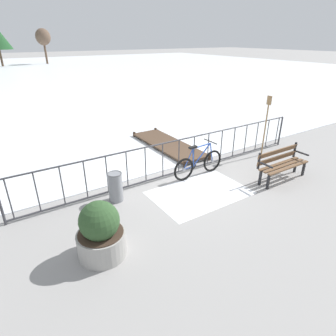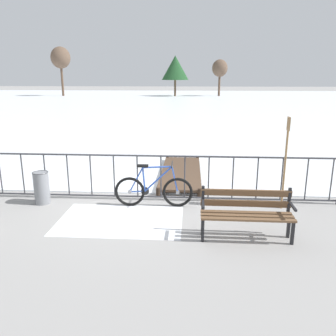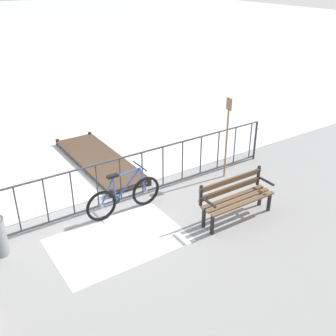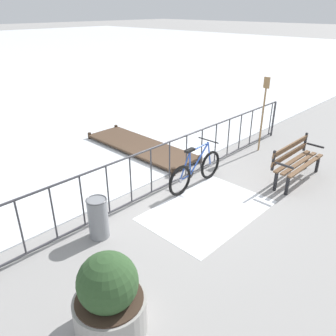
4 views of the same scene
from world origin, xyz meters
name	(u,v)px [view 2 (image 2 of 4)]	position (x,y,z in m)	size (l,w,h in m)	color
ground_plane	(138,200)	(0.00, 0.00, 0.00)	(160.00, 160.00, 0.00)	gray
frozen_pond	(179,103)	(0.00, 28.40, 0.01)	(80.00, 56.00, 0.03)	white
snow_patch	(120,220)	(-0.17, -1.20, 0.00)	(2.46, 1.64, 0.01)	white
railing_fence	(137,177)	(0.00, 0.00, 0.56)	(9.06, 0.06, 1.07)	#38383D
bicycle_near_railing	(153,190)	(0.41, -0.39, 0.37)	(1.71, 0.52, 0.97)	black
park_bench	(246,210)	(2.20, -1.78, 0.51)	(1.60, 0.49, 0.89)	brown
trash_bin	(42,187)	(-2.11, -0.36, 0.37)	(0.35, 0.35, 0.73)	gray
oar_upright	(286,157)	(3.19, -0.33, 1.14)	(0.04, 0.16, 1.98)	#937047
wooden_dock	(181,172)	(0.94, 2.01, 0.12)	(1.10, 3.52, 0.20)	#4C3828
tree_far_west	(61,58)	(-16.08, 39.50, 4.92)	(2.54, 2.54, 6.37)	brown
tree_west_mid	(175,68)	(-0.97, 40.06, 3.67)	(3.54, 3.54, 5.23)	brown
tree_centre	(220,69)	(4.91, 40.70, 3.58)	(2.04, 2.04, 4.75)	brown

